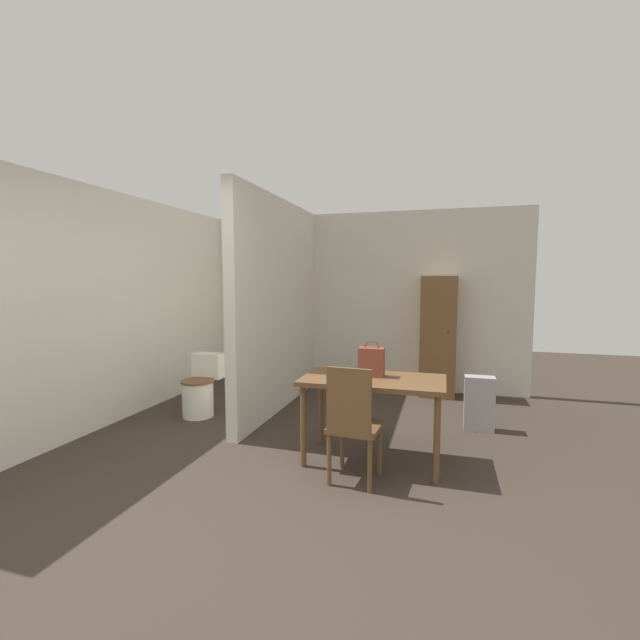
{
  "coord_description": "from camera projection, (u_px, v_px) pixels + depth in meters",
  "views": [
    {
      "loc": [
        1.4,
        -2.11,
        1.55
      ],
      "look_at": [
        0.19,
        2.03,
        1.14
      ],
      "focal_mm": 24.0,
      "sensor_mm": 36.0,
      "label": 1
    }
  ],
  "objects": [
    {
      "name": "ground_plane",
      "position": [
        194.0,
        541.0,
        2.55
      ],
      "size": [
        16.0,
        16.0,
        0.0
      ],
      "primitive_type": "plane",
      "color": "#382D26"
    },
    {
      "name": "wall_back",
      "position": [
        345.0,
        301.0,
        6.27
      ],
      "size": [
        5.04,
        0.12,
        2.5
      ],
      "color": "beige",
      "rests_on": "ground_plane"
    },
    {
      "name": "wall_left",
      "position": [
        129.0,
        306.0,
        4.9
      ],
      "size": [
        0.12,
        4.96,
        2.5
      ],
      "color": "beige",
      "rests_on": "ground_plane"
    },
    {
      "name": "partition_wall",
      "position": [
        280.0,
        305.0,
        5.15
      ],
      "size": [
        0.12,
        2.51,
        2.5
      ],
      "color": "beige",
      "rests_on": "ground_plane"
    },
    {
      "name": "dining_table",
      "position": [
        373.0,
        388.0,
        3.61
      ],
      "size": [
        1.19,
        0.65,
        0.73
      ],
      "color": "brown",
      "rests_on": "ground_plane"
    },
    {
      "name": "wooden_chair",
      "position": [
        353.0,
        422.0,
        3.22
      ],
      "size": [
        0.41,
        0.41,
        0.92
      ],
      "rotation": [
        0.0,
        0.0,
        -0.09
      ],
      "color": "brown",
      "rests_on": "ground_plane"
    },
    {
      "name": "toilet",
      "position": [
        201.0,
        389.0,
        4.91
      ],
      "size": [
        0.37,
        0.52,
        0.69
      ],
      "color": "silver",
      "rests_on": "ground_plane"
    },
    {
      "name": "handbag",
      "position": [
        372.0,
        362.0,
        3.66
      ],
      "size": [
        0.21,
        0.13,
        0.31
      ],
      "color": "brown",
      "rests_on": "dining_table"
    },
    {
      "name": "wooden_cabinet",
      "position": [
        438.0,
        337.0,
        5.68
      ],
      "size": [
        0.46,
        0.4,
        1.6
      ],
      "color": "brown",
      "rests_on": "ground_plane"
    },
    {
      "name": "space_heater",
      "position": [
        479.0,
        403.0,
        4.41
      ],
      "size": [
        0.3,
        0.17,
        0.56
      ],
      "color": "#9E9EA3",
      "rests_on": "ground_plane"
    }
  ]
}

